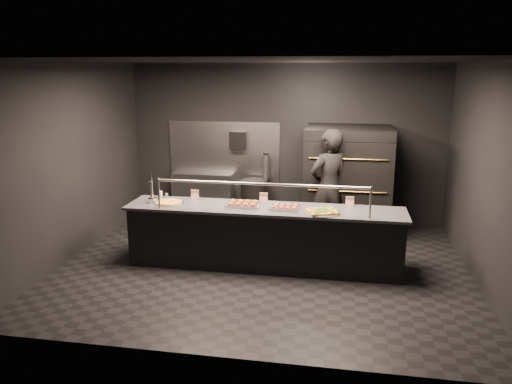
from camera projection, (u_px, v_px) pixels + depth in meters
room at (263, 168)px, 7.22m from camera, size 6.04×6.00×3.00m
service_counter at (264, 237)px, 7.42m from camera, size 4.10×0.78×1.37m
pizza_oven at (347, 180)px, 8.91m from camera, size 1.50×1.23×1.91m
prep_shelf at (203, 195)px, 9.91m from camera, size 1.20×0.35×0.90m
towel_dispenser at (238, 141)px, 9.59m from camera, size 0.30×0.20×0.35m
fire_extinguisher at (266, 167)px, 9.63m from camera, size 0.14×0.14×0.51m
beer_tap at (152, 194)px, 7.53m from camera, size 0.13×0.18×0.48m
round_pizza at (169, 202)px, 7.52m from camera, size 0.45×0.45×0.03m
slider_tray_a at (243, 204)px, 7.38m from camera, size 0.52×0.40×0.08m
slider_tray_b at (285, 207)px, 7.22m from camera, size 0.48×0.40×0.07m
square_pizza at (322, 212)px, 7.03m from camera, size 0.51×0.51×0.05m
condiment_jar at (162, 195)px, 7.83m from camera, size 0.16×0.06×0.11m
tent_cards at (268, 198)px, 7.56m from camera, size 2.49×0.04×0.15m
trash_bin at (254, 202)px, 9.55m from camera, size 0.51×0.51×0.84m
worker at (328, 188)px, 8.26m from camera, size 0.85×0.80×1.95m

